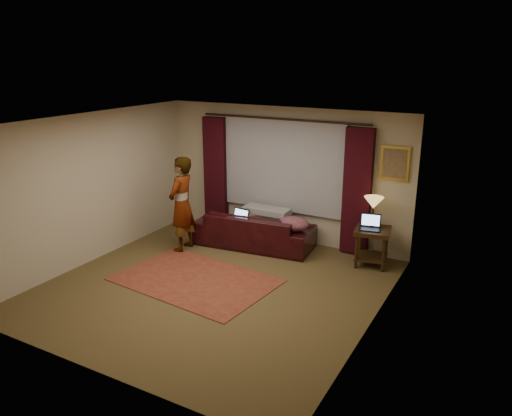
{
  "coord_description": "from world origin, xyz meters",
  "views": [
    {
      "loc": [
        4.04,
        -5.97,
        3.56
      ],
      "look_at": [
        0.1,
        1.2,
        1.0
      ],
      "focal_mm": 35.0,
      "sensor_mm": 36.0,
      "label": 1
    }
  ],
  "objects_px": {
    "sofa": "(254,223)",
    "person": "(182,204)",
    "end_table": "(372,247)",
    "laptop_table": "(370,223)",
    "laptop_sofa": "(237,217)",
    "tiffany_lamp": "(373,212)"
  },
  "relations": [
    {
      "from": "sofa",
      "to": "person",
      "type": "height_order",
      "value": "person"
    },
    {
      "from": "laptop_table",
      "to": "end_table",
      "type": "bearing_deg",
      "value": 50.74
    },
    {
      "from": "sofa",
      "to": "person",
      "type": "relative_size",
      "value": 1.26
    },
    {
      "from": "end_table",
      "to": "tiffany_lamp",
      "type": "distance_m",
      "value": 0.61
    },
    {
      "from": "laptop_sofa",
      "to": "tiffany_lamp",
      "type": "distance_m",
      "value": 2.53
    },
    {
      "from": "sofa",
      "to": "tiffany_lamp",
      "type": "bearing_deg",
      "value": -179.04
    },
    {
      "from": "laptop_table",
      "to": "person",
      "type": "relative_size",
      "value": 0.21
    },
    {
      "from": "sofa",
      "to": "person",
      "type": "bearing_deg",
      "value": 30.36
    },
    {
      "from": "sofa",
      "to": "laptop_sofa",
      "type": "relative_size",
      "value": 5.99
    },
    {
      "from": "end_table",
      "to": "person",
      "type": "distance_m",
      "value": 3.49
    },
    {
      "from": "laptop_table",
      "to": "tiffany_lamp",
      "type": "bearing_deg",
      "value": 81.35
    },
    {
      "from": "tiffany_lamp",
      "to": "laptop_table",
      "type": "xyz_separation_m",
      "value": [
        0.01,
        -0.16,
        -0.14
      ]
    },
    {
      "from": "end_table",
      "to": "laptop_table",
      "type": "height_order",
      "value": "laptop_table"
    },
    {
      "from": "laptop_sofa",
      "to": "end_table",
      "type": "distance_m",
      "value": 2.55
    },
    {
      "from": "tiffany_lamp",
      "to": "person",
      "type": "xyz_separation_m",
      "value": [
        -3.26,
        -1.08,
        -0.05
      ]
    },
    {
      "from": "sofa",
      "to": "end_table",
      "type": "height_order",
      "value": "sofa"
    },
    {
      "from": "laptop_sofa",
      "to": "end_table",
      "type": "height_order",
      "value": "laptop_sofa"
    },
    {
      "from": "sofa",
      "to": "laptop_table",
      "type": "height_order",
      "value": "laptop_table"
    },
    {
      "from": "tiffany_lamp",
      "to": "laptop_table",
      "type": "relative_size",
      "value": 1.44
    },
    {
      "from": "sofa",
      "to": "tiffany_lamp",
      "type": "relative_size",
      "value": 4.19
    },
    {
      "from": "laptop_sofa",
      "to": "laptop_table",
      "type": "bearing_deg",
      "value": 13.27
    },
    {
      "from": "sofa",
      "to": "person",
      "type": "distance_m",
      "value": 1.41
    }
  ]
}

